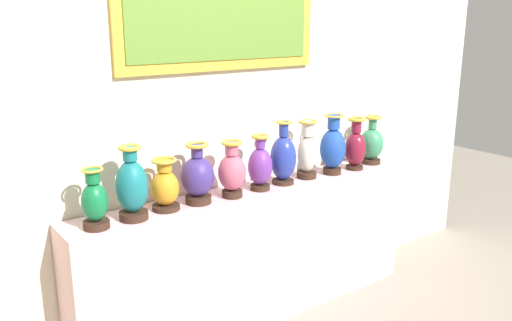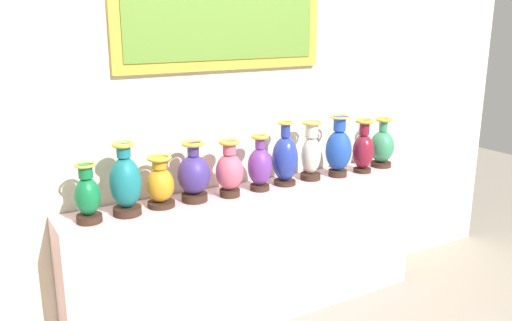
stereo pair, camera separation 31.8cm
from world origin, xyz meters
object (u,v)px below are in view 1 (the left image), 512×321
Objects in this scene: vase_cobalt at (283,158)px; vase_jade at (371,143)px; vase_emerald at (95,202)px; vase_indigo at (198,177)px; vase_violet at (260,166)px; vase_ivory at (307,152)px; vase_amber at (165,187)px; vase_rose at (232,171)px; vase_sapphire at (333,148)px; vase_burgundy at (355,147)px; vase_teal at (132,187)px.

vase_cobalt is 0.82m from vase_jade.
vase_indigo reaches higher than vase_emerald.
vase_jade is at bearing 1.14° from vase_violet.
vase_jade is at bearing -0.27° from vase_ivory.
vase_jade reaches higher than vase_amber.
vase_emerald reaches higher than vase_amber.
vase_jade is (0.62, -0.00, -0.03)m from vase_ivory.
vase_sapphire reaches higher than vase_rose.
vase_cobalt is at bearing -0.68° from vase_amber.
vase_emerald is at bearing -177.43° from vase_indigo.
vase_jade is (1.23, 0.03, -0.01)m from vase_rose.
vase_indigo is at bearing -2.46° from vase_amber.
vase_ivory is at bearing -0.09° from vase_amber.
vase_amber is 1.43m from vase_burgundy.
vase_rose is (0.21, -0.03, 0.00)m from vase_indigo.
vase_rose reaches higher than vase_amber.
vase_sapphire is at bearing -1.62° from vase_amber.
vase_emerald is 1.84m from vase_burgundy.
vase_indigo is (0.60, 0.03, 0.02)m from vase_emerald.
vase_emerald is 1.43m from vase_ivory.
vase_sapphire is (0.81, 0.00, 0.03)m from vase_rose.
vase_teal is at bearing -179.70° from vase_violet.
vase_violet is at bearing -178.86° from vase_jade.
vase_ivory reaches higher than vase_burgundy.
vase_teal is at bearing 1.87° from vase_emerald.
vase_rose is at bearing -177.11° from vase_violet.
vase_burgundy is at bearing -1.71° from vase_indigo.
vase_amber is at bearing 5.05° from vase_emerald.
vase_teal reaches higher than vase_indigo.
vase_violet is 0.40m from vase_ivory.
vase_cobalt reaches higher than vase_teal.
vase_teal is 1.64m from vase_burgundy.
vase_indigo is 1.03m from vase_sapphire.
vase_cobalt reaches higher than vase_burgundy.
vase_cobalt reaches higher than vase_ivory.
vase_teal reaches higher than vase_jade.
vase_burgundy is at bearing -0.30° from vase_emerald.
vase_sapphire is at bearing -175.86° from vase_jade.
vase_violet is at bearing 0.61° from vase_emerald.
vase_burgundy is at bearing -0.57° from vase_teal.
vase_indigo is 1.44m from vase_jade.
vase_jade is at bearing 0.16° from vase_indigo.
vase_violet is (0.21, 0.01, -0.00)m from vase_rose.
vase_ivory is at bearing 1.36° from vase_emerald.
vase_teal is at bearing 179.41° from vase_rose.
vase_cobalt is at bearing 3.62° from vase_rose.
vase_ivory is 1.05× the size of vase_burgundy.
vase_emerald is 0.85× the size of vase_burgundy.
vase_sapphire is 0.21m from vase_burgundy.
vase_sapphire is at bearing -3.50° from vase_cobalt.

